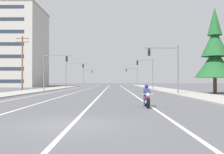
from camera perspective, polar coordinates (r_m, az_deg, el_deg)
ground_plane at (r=10.59m, az=-9.17°, el=-9.97°), size 400.00×400.00×0.00m
lane_stripe_center at (r=55.36m, az=-1.31°, el=-2.59°), size 0.16×100.00×0.01m
lane_stripe_left at (r=55.62m, az=-5.45°, el=-2.58°), size 0.16×100.00×0.01m
lane_stripe_right at (r=55.39m, az=2.90°, el=-2.59°), size 0.16×100.00×0.01m
lane_stripe_far_left at (r=56.08m, az=-8.99°, el=-2.56°), size 0.16×100.00×0.01m
sidewalk_kerb_right at (r=51.23m, az=11.06°, el=-2.64°), size 4.40×110.00×0.14m
sidewalk_kerb_left at (r=51.98m, az=-14.09°, el=-2.61°), size 4.40×110.00×0.14m
motorcycle_with_rider at (r=17.39m, az=7.41°, el=-4.45°), size 0.70×2.19×1.46m
traffic_signal_near_right at (r=34.35m, az=11.91°, el=3.15°), size 4.39×0.51×6.20m
traffic_signal_near_left at (r=44.81m, az=-12.73°, el=2.22°), size 4.44×0.37×6.20m
traffic_signal_mid_right at (r=53.23m, az=7.59°, el=1.66°), size 3.61×0.37×6.20m
traffic_signal_mid_left at (r=64.87m, az=-8.57°, el=1.29°), size 4.98×0.41×6.20m
traffic_signal_far_right at (r=88.34m, az=4.61°, el=0.69°), size 4.31×0.42×6.20m
traffic_signal_far_left at (r=101.54m, az=-5.48°, el=0.47°), size 3.85×0.41×6.20m
utility_pole_left_near at (r=50.38m, az=-18.58°, el=3.23°), size 2.28×0.26×9.69m
conifer_tree_right_verge_near at (r=37.77m, az=21.07°, el=4.60°), size 5.19×5.19×11.42m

